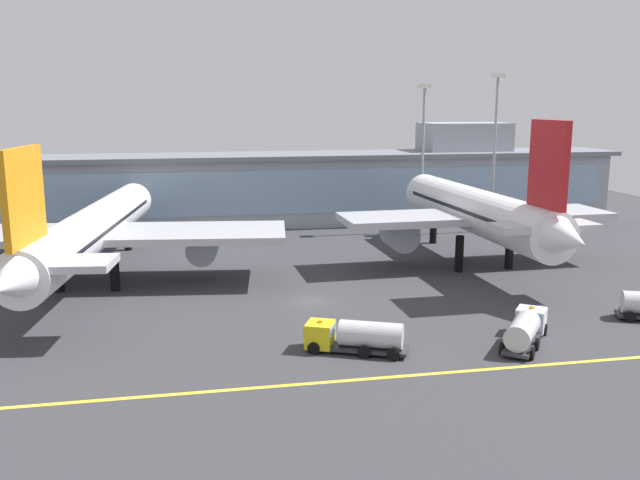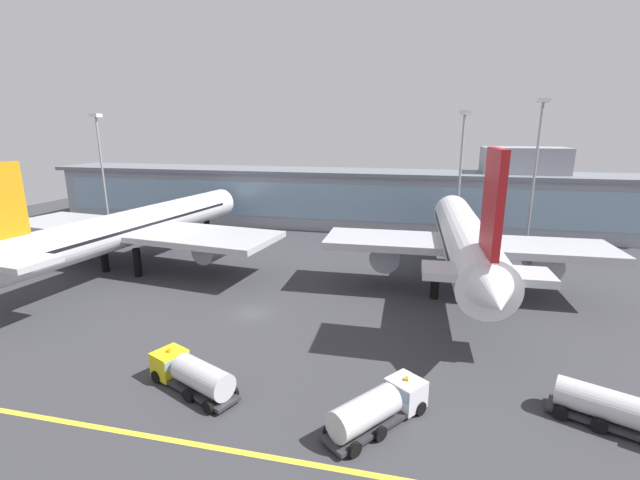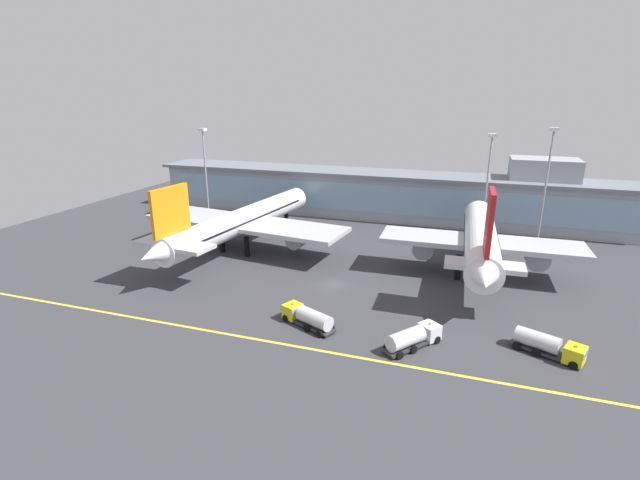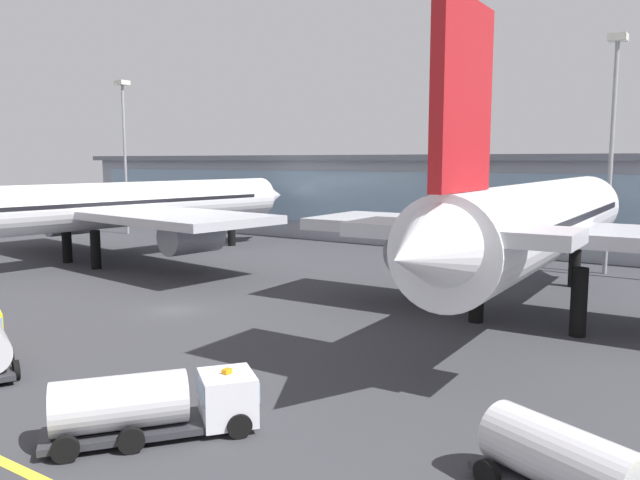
# 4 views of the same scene
# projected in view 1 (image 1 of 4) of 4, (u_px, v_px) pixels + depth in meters

# --- Properties ---
(ground_plane) EXTENTS (182.92, 182.92, 0.00)m
(ground_plane) POSITION_uv_depth(u_px,v_px,m) (311.00, 302.00, 75.26)
(ground_plane) COLOR #38383D
(taxiway_centreline_stripe) EXTENTS (146.34, 0.50, 0.01)m
(taxiway_centreline_stripe) POSITION_uv_depth(u_px,v_px,m) (361.00, 380.00, 54.11)
(taxiway_centreline_stripe) COLOR yellow
(taxiway_centreline_stripe) RESTS_ON ground
(terminal_building) EXTENTS (133.66, 14.00, 17.92)m
(terminal_building) POSITION_uv_depth(u_px,v_px,m) (271.00, 187.00, 122.04)
(terminal_building) COLOR #9399A3
(terminal_building) RESTS_ON ground
(airliner_near_left) EXTENTS (47.56, 58.06, 17.92)m
(airliner_near_left) POSITION_uv_depth(u_px,v_px,m) (92.00, 231.00, 81.56)
(airliner_near_left) COLOR black
(airliner_near_left) RESTS_ON ground
(airliner_near_right) EXTENTS (36.86, 48.78, 19.89)m
(airliner_near_right) POSITION_uv_depth(u_px,v_px,m) (477.00, 212.00, 90.81)
(airliner_near_right) COLOR black
(airliner_near_right) RESTS_ON ground
(fuel_tanker_truck) EXTENTS (9.24, 5.98, 2.90)m
(fuel_tanker_truck) POSITION_uv_depth(u_px,v_px,m) (353.00, 336.00, 59.82)
(fuel_tanker_truck) COLOR black
(fuel_tanker_truck) RESTS_ON ground
(baggage_tug_near) EXTENTS (7.46, 8.64, 2.90)m
(baggage_tug_near) POSITION_uv_depth(u_px,v_px,m) (525.00, 328.00, 61.95)
(baggage_tug_near) COLOR black
(baggage_tug_near) RESTS_ON ground
(apron_light_mast_west) EXTENTS (1.80, 1.80, 24.69)m
(apron_light_mast_west) POSITION_uv_depth(u_px,v_px,m) (423.00, 137.00, 112.49)
(apron_light_mast_west) COLOR gray
(apron_light_mast_west) RESTS_ON ground
(apron_light_mast_east) EXTENTS (1.80, 1.80, 26.42)m
(apron_light_mast_east) POSITION_uv_depth(u_px,v_px,m) (495.00, 131.00, 112.91)
(apron_light_mast_east) COLOR gray
(apron_light_mast_east) RESTS_ON ground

